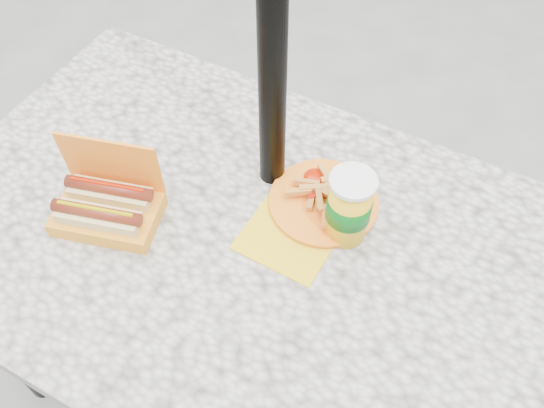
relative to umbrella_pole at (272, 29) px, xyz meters
The scene contains 6 objects.
ground 1.11m from the umbrella_pole, 90.00° to the right, with size 60.00×60.00×0.00m, color slate.
picnic_table 0.49m from the umbrella_pole, 90.00° to the right, with size 1.20×0.80×0.75m.
umbrella_pole is the anchor object (origin of this frame).
hotdog_box 0.45m from the umbrella_pole, 132.61° to the right, with size 0.22×0.17×0.16m.
fries_plate 0.36m from the umbrella_pole, 12.15° to the right, with size 0.22×0.29×0.04m.
soda_cup 0.34m from the umbrella_pole, 17.81° to the right, with size 0.08×0.08×0.16m.
Camera 1 is at (0.36, -0.50, 1.64)m, focal length 38.00 mm.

